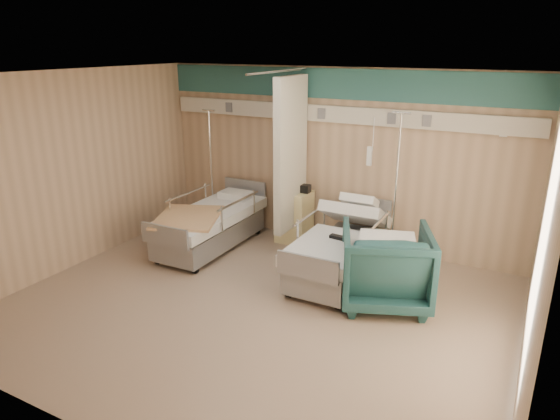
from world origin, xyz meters
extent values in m
cube|color=gray|center=(0.00, 0.00, 0.00)|extent=(6.00, 5.00, 0.00)
cube|color=tan|center=(0.00, 2.50, 1.40)|extent=(6.00, 0.04, 2.80)
cube|color=tan|center=(0.00, -2.50, 1.40)|extent=(6.00, 0.04, 2.80)
cube|color=tan|center=(-3.00, 0.00, 1.40)|extent=(0.04, 5.00, 2.80)
cube|color=tan|center=(3.00, 0.00, 1.40)|extent=(0.04, 5.00, 2.80)
cube|color=silver|center=(0.00, 0.00, 2.80)|extent=(6.00, 5.00, 0.04)
cube|color=#296161|center=(0.00, 2.48, 2.55)|extent=(6.00, 0.04, 0.45)
cube|color=beige|center=(0.00, 2.45, 2.10)|extent=(5.88, 0.08, 0.25)
cylinder|color=silver|center=(-0.50, 1.60, 2.76)|extent=(0.03, 1.80, 0.03)
cube|color=silver|center=(-0.50, 1.95, 1.51)|extent=(0.12, 0.90, 2.35)
cube|color=#F0DF96|center=(-0.55, 2.20, 0.42)|extent=(0.50, 0.48, 0.85)
imported|color=#1B4345|center=(1.38, 0.86, 0.50)|extent=(1.39, 1.41, 1.00)
cube|color=silver|center=(1.39, 0.81, 1.03)|extent=(0.81, 0.76, 0.08)
cylinder|color=silver|center=(1.10, 2.16, 0.02)|extent=(0.40, 0.40, 0.03)
cylinder|color=silver|center=(1.10, 2.16, 1.11)|extent=(0.04, 0.04, 2.22)
cylinder|color=silver|center=(1.10, 2.16, 2.22)|extent=(0.27, 0.03, 0.03)
cylinder|color=silver|center=(-2.08, 2.06, 0.02)|extent=(0.37, 0.37, 0.03)
cylinder|color=silver|center=(-2.08, 2.06, 1.04)|extent=(0.03, 0.03, 2.08)
cylinder|color=silver|center=(-2.08, 2.06, 2.08)|extent=(0.25, 0.03, 0.03)
cube|color=black|center=(0.62, 1.13, 0.65)|extent=(0.21, 0.11, 0.04)
cube|color=tan|center=(-1.66, 0.84, 0.65)|extent=(1.25, 1.37, 0.04)
cube|color=black|center=(-0.42, 2.24, 0.91)|extent=(0.23, 0.15, 0.13)
cylinder|color=white|center=(-0.66, 2.31, 0.91)|extent=(0.10, 0.10, 0.13)
camera|label=1|loc=(2.86, -4.75, 3.13)|focal=32.00mm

